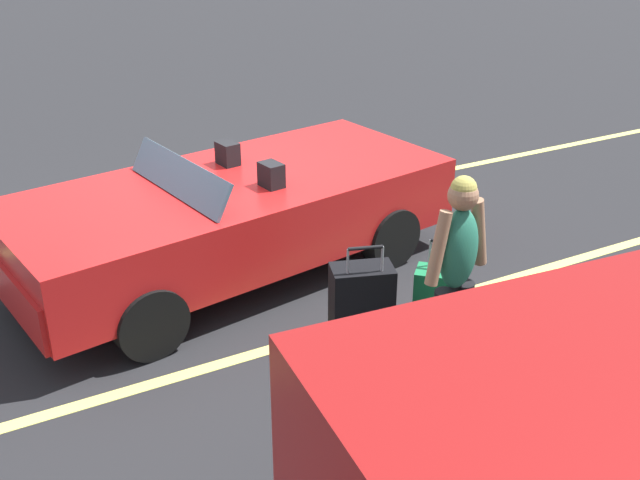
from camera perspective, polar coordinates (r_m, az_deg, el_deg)
The scene contains 9 objects.
ground_plane at distance 7.27m, azimuth -6.49°, elevation -2.34°, with size 80.00×80.00×0.00m, color black.
lot_line_near at distance 8.38m, azimuth -9.90°, elevation 1.34°, with size 18.00×0.12×0.01m, color #EAE066.
lot_line_mid at distance 6.17m, azimuth -1.49°, elevation -7.70°, with size 18.00×0.12×0.01m, color #EAE066.
convertible_car at distance 6.92m, azimuth -8.19°, elevation 1.48°, with size 4.37×2.41×1.24m.
suitcase_large_black at distance 5.88m, azimuth 3.17°, elevation -5.30°, with size 0.54×0.42×0.96m.
suitcase_medium_bright at distance 6.12m, azimuth 9.07°, elevation -4.91°, with size 0.45×0.45×0.86m.
suitcase_small_carryon at distance 5.80m, azimuth 18.01°, elevation -8.51°, with size 0.39×0.33×0.87m.
duffel_bag at distance 5.16m, azimuth 5.53°, elevation -13.20°, with size 0.47×0.70×0.34m.
traveler_person at distance 5.29m, azimuth 10.36°, elevation -2.51°, with size 0.61×0.28×1.65m.
Camera 1 is at (2.31, 6.01, 3.37)m, focal length 41.89 mm.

